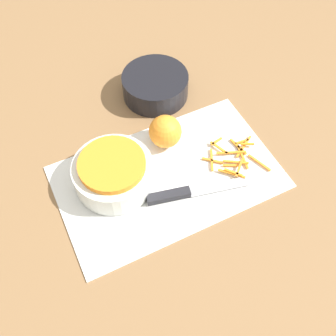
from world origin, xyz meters
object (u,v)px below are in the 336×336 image
at_px(bowl_speckled, 113,172).
at_px(bowl_dark, 155,85).
at_px(knife, 180,194).
at_px(orange_left, 165,131).

xyz_separation_m(bowl_speckled, bowl_dark, (0.19, 0.20, -0.01)).
height_order(bowl_speckled, bowl_dark, bowl_speckled).
xyz_separation_m(knife, orange_left, (0.03, 0.14, 0.03)).
relative_size(bowl_dark, knife, 0.74).
height_order(knife, orange_left, orange_left).
height_order(bowl_dark, knife, bowl_dark).
xyz_separation_m(bowl_dark, knife, (-0.08, -0.29, -0.02)).
distance_m(bowl_speckled, bowl_dark, 0.28).
bearing_deg(orange_left, bowl_speckled, -161.17).
xyz_separation_m(bowl_speckled, orange_left, (0.14, 0.05, 0.00)).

